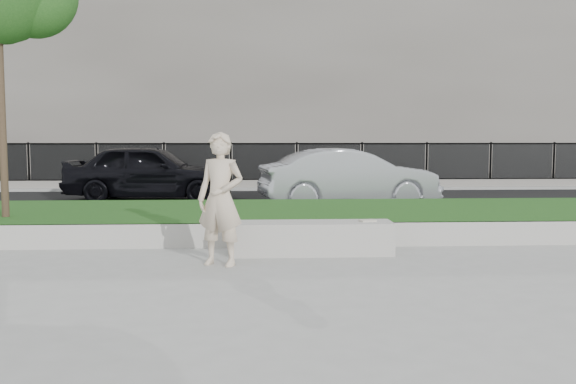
{
  "coord_description": "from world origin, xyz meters",
  "views": [
    {
      "loc": [
        0.22,
        -9.38,
        1.83
      ],
      "look_at": [
        0.76,
        1.2,
        0.9
      ],
      "focal_mm": 40.0,
      "sensor_mm": 36.0,
      "label": 1
    }
  ],
  "objects": [
    {
      "name": "grass_kerb",
      "position": [
        0.0,
        1.04,
        0.2
      ],
      "size": [
        34.0,
        0.08,
        0.4
      ],
      "primitive_type": "cube",
      "color": "#A7A59D",
      "rests_on": "ground"
    },
    {
      "name": "iron_fence",
      "position": [
        0.0,
        12.0,
        0.54
      ],
      "size": [
        32.0,
        0.3,
        1.5
      ],
      "color": "slate",
      "rests_on": "far_pavement"
    },
    {
      "name": "man",
      "position": [
        -0.28,
        -0.38,
        0.94
      ],
      "size": [
        0.81,
        0.68,
        1.88
      ],
      "primitive_type": "imported",
      "rotation": [
        0.0,
        0.0,
        -0.39
      ],
      "color": "beige",
      "rests_on": "ground"
    },
    {
      "name": "car_silver",
      "position": [
        2.58,
        6.69,
        0.77
      ],
      "size": [
        4.65,
        2.26,
        1.47
      ],
      "primitive_type": "imported",
      "rotation": [
        0.0,
        0.0,
        1.73
      ],
      "color": "#97999F",
      "rests_on": "street"
    },
    {
      "name": "street",
      "position": [
        0.0,
        8.5,
        0.02
      ],
      "size": [
        34.0,
        7.0,
        0.04
      ],
      "primitive_type": "cube",
      "color": "black",
      "rests_on": "ground"
    },
    {
      "name": "stone_bench",
      "position": [
        1.1,
        0.4,
        0.25
      ],
      "size": [
        2.47,
        0.62,
        0.5
      ],
      "primitive_type": "cube",
      "color": "#A7A59D",
      "rests_on": "ground"
    },
    {
      "name": "car_dark",
      "position": [
        -2.7,
        8.48,
        0.83
      ],
      "size": [
        4.76,
        2.25,
        1.57
      ],
      "primitive_type": "imported",
      "rotation": [
        0.0,
        0.0,
        1.48
      ],
      "color": "black",
      "rests_on": "street"
    },
    {
      "name": "building_facade",
      "position": [
        0.0,
        20.0,
        5.0
      ],
      "size": [
        34.0,
        10.0,
        10.0
      ],
      "primitive_type": "cube",
      "color": "#5D5751",
      "rests_on": "ground"
    },
    {
      "name": "far_pavement",
      "position": [
        0.0,
        13.0,
        0.06
      ],
      "size": [
        34.0,
        3.0,
        0.12
      ],
      "primitive_type": "cube",
      "color": "gray",
      "rests_on": "ground"
    },
    {
      "name": "ground",
      "position": [
        0.0,
        0.0,
        0.0
      ],
      "size": [
        90.0,
        90.0,
        0.0
      ],
      "primitive_type": "plane",
      "color": "gray",
      "rests_on": "ground"
    },
    {
      "name": "book",
      "position": [
        1.95,
        0.41,
        0.52
      ],
      "size": [
        0.27,
        0.23,
        0.03
      ],
      "primitive_type": "cube",
      "rotation": [
        0.0,
        0.0,
        0.27
      ],
      "color": "beige",
      "rests_on": "stone_bench"
    },
    {
      "name": "grass_bank",
      "position": [
        0.0,
        3.0,
        0.2
      ],
      "size": [
        34.0,
        4.0,
        0.4
      ],
      "primitive_type": "cube",
      "color": "black",
      "rests_on": "ground"
    }
  ]
}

